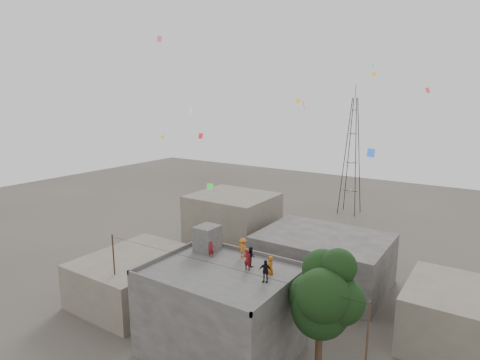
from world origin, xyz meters
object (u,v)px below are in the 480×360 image
object	(u,v)px
stair_head_box	(207,238)
tree	(324,296)
person_red_adult	(247,260)
transmission_tower	(352,156)
person_dark_adult	(265,271)

from	to	relation	value
stair_head_box	tree	distance (m)	10.80
tree	person_red_adult	distance (m)	6.04
person_red_adult	tree	bearing A→B (deg)	165.95
tree	person_red_adult	size ratio (longest dim) A/B	6.03
stair_head_box	tree	world-z (taller)	tree
transmission_tower	stair_head_box	bearing A→B (deg)	-88.77
stair_head_box	tree	xyz separation A→B (m)	(10.57, -2.00, -1.00)
stair_head_box	transmission_tower	distance (m)	37.46
tree	stair_head_box	bearing A→B (deg)	169.26
stair_head_box	transmission_tower	bearing A→B (deg)	91.23
person_red_adult	person_dark_adult	distance (m)	2.22
transmission_tower	person_dark_adult	bearing A→B (deg)	-79.44
stair_head_box	tree	size ratio (longest dim) A/B	0.22
transmission_tower	person_dark_adult	xyz separation A→B (m)	(7.41, -39.73, -2.21)
stair_head_box	transmission_tower	xyz separation A→B (m)	(-0.80, 37.40, 1.97)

